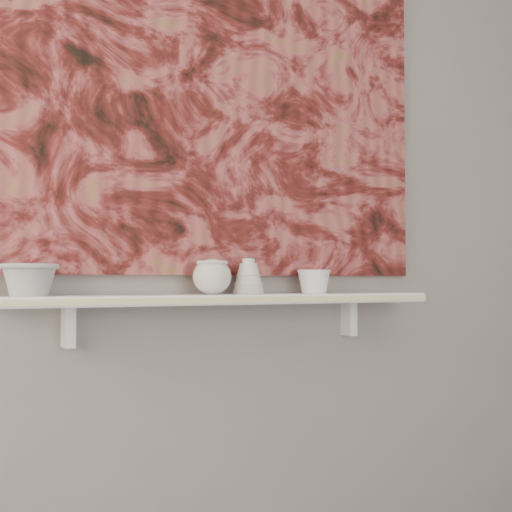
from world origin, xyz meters
TOP-DOWN VIEW (x-y plane):
  - wall_back at (0.00, 1.60)m, footprint 3.60×0.00m
  - shelf at (0.00, 1.51)m, footprint 1.40×0.18m
  - shelf_stripe at (0.00, 1.41)m, footprint 1.40×0.01m
  - bracket_left at (-0.49, 1.57)m, footprint 0.03×0.06m
  - bracket_right at (0.49, 1.57)m, footprint 0.03×0.06m
  - painting at (0.00, 1.59)m, footprint 1.50×0.02m
  - house_motif at (0.45, 1.57)m, footprint 0.09×0.00m
  - bowl_grey at (-0.61, 1.51)m, footprint 0.21×0.21m
  - cup_cream at (-0.07, 1.51)m, footprint 0.16×0.16m
  - bell_vessel at (0.06, 1.51)m, footprint 0.13×0.13m
  - bowl_white at (0.30, 1.51)m, footprint 0.15×0.15m

SIDE VIEW (x-z plane):
  - bracket_left at x=-0.49m, z-range 0.78..0.90m
  - bracket_right at x=0.49m, z-range 0.78..0.90m
  - shelf at x=0.00m, z-range 0.90..0.93m
  - shelf_stripe at x=0.00m, z-range 0.91..0.92m
  - bowl_white at x=0.30m, z-range 0.93..1.01m
  - bowl_grey at x=-0.61m, z-range 0.93..1.02m
  - cup_cream at x=-0.07m, z-range 0.93..1.04m
  - bell_vessel at x=0.06m, z-range 0.93..1.04m
  - house_motif at x=0.45m, z-range 1.19..1.27m
  - wall_back at x=0.00m, z-range -0.45..3.15m
  - painting at x=0.00m, z-range 0.99..2.09m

